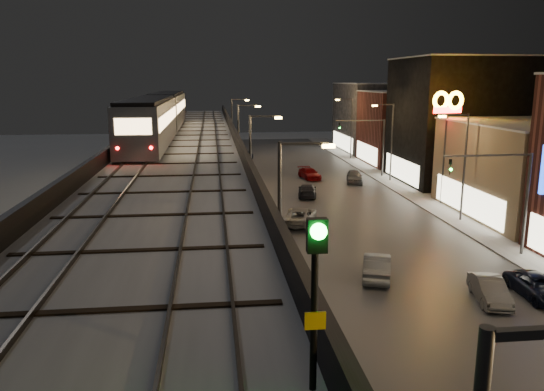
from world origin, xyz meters
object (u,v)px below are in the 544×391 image
car_onc_silver (490,291)px  car_onc_red (355,177)px  subway_train (161,114)px  car_far_white (245,155)px  car_onc_white (309,174)px  rail_signal (316,271)px  car_onc_dark (539,288)px  car_mid_dark (307,191)px  car_mid_silver (300,217)px  car_near_white (377,267)px

car_onc_silver → car_onc_red: (1.69, 33.43, 0.09)m
subway_train → car_onc_silver: subway_train is taller
car_far_white → car_onc_white: (6.64, -16.44, -0.08)m
rail_signal → car_onc_dark: (15.88, 17.45, -8.12)m
car_mid_dark → car_onc_white: (2.02, 9.71, -0.01)m
car_far_white → car_onc_silver: car_far_white is taller
car_mid_silver → car_onc_dark: (10.41, -16.21, -0.10)m
car_near_white → car_onc_silver: (4.91, -4.08, -0.08)m
rail_signal → car_near_white: rail_signal is taller
car_onc_white → car_onc_silver: bearing=-95.3°
car_mid_dark → car_onc_white: car_mid_dark is taller
car_onc_dark → car_far_white: bearing=103.7°
car_onc_dark → car_onc_red: bearing=92.4°
car_mid_silver → car_onc_white: 20.59m
car_near_white → car_onc_red: 30.08m
rail_signal → car_mid_dark: bearing=79.8°
car_onc_silver → car_far_white: bearing=112.1°
car_far_white → car_onc_dark: (12.57, -52.74, -0.09)m
subway_train → rail_signal: 44.92m
subway_train → car_near_white: (14.45, -23.11, -7.70)m
car_onc_dark → car_onc_red: 33.27m
rail_signal → car_onc_silver: rail_signal is taller
rail_signal → car_mid_silver: size_ratio=0.58×
car_mid_silver → car_mid_dark: bearing=-87.4°
car_far_white → car_mid_silver: bearing=112.5°
car_onc_dark → rail_signal: bearing=-132.0°
subway_train → rail_signal: (6.40, -44.46, 0.30)m
rail_signal → car_near_white: size_ratio=0.67×
rail_signal → car_far_white: rail_signal is taller
rail_signal → car_near_white: 24.18m
rail_signal → car_onc_silver: size_ratio=0.75×
car_mid_dark → car_onc_silver: car_onc_silver is taller
car_mid_dark → car_onc_dark: car_mid_dark is taller
subway_train → car_onc_white: bearing=29.6°
car_onc_silver → rail_signal: bearing=-115.1°
car_far_white → car_onc_silver: (9.65, -52.92, -0.06)m
car_mid_dark → car_onc_red: size_ratio=1.01×
subway_train → car_far_white: bearing=69.3°
car_near_white → car_onc_dark: 8.75m
car_mid_dark → car_far_white: car_far_white is taller
rail_signal → car_mid_dark: 45.48m
subway_train → car_onc_silver: 34.28m
car_mid_dark → car_onc_red: bearing=-125.1°
rail_signal → car_mid_dark: rail_signal is taller
car_mid_dark → car_onc_white: 9.91m
subway_train → car_far_white: subway_train is taller
car_mid_dark → car_onc_red: car_onc_red is taller
car_onc_dark → car_onc_red: car_onc_red is taller
car_far_white → car_onc_white: bearing=131.1°
car_onc_silver → car_onc_white: car_onc_silver is taller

